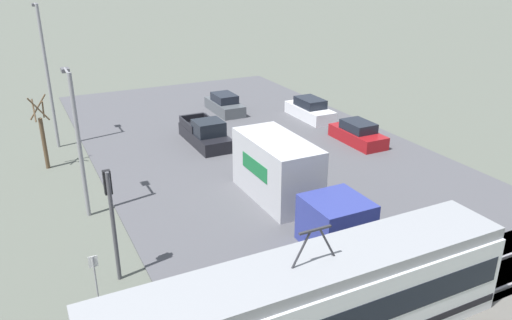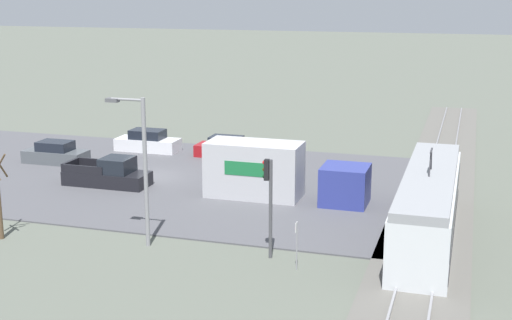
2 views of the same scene
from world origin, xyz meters
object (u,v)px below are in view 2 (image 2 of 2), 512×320
(box_truck, at_px, (276,173))
(traffic_light_pole, at_px, (269,194))
(no_parking_sign, at_px, (297,241))
(sedan_car_1, at_px, (226,148))
(sedan_car_0, at_px, (148,142))
(light_rail_tram, at_px, (428,206))
(street_lamp_near_crossing, at_px, (141,161))
(pickup_truck, at_px, (109,174))
(sedan_car_2, at_px, (56,154))

(box_truck, height_order, traffic_light_pole, traffic_light_pole)
(no_parking_sign, bearing_deg, sedan_car_1, -152.46)
(sedan_car_1, height_order, no_parking_sign, no_parking_sign)
(box_truck, bearing_deg, sedan_car_0, -126.13)
(sedan_car_1, relative_size, traffic_light_pole, 0.95)
(light_rail_tram, relative_size, street_lamp_near_crossing, 1.94)
(traffic_light_pole, bearing_deg, light_rail_tram, 124.95)
(pickup_truck, distance_m, sedan_car_2, 7.60)
(sedan_car_0, relative_size, sedan_car_1, 1.09)
(sedan_car_1, bearing_deg, pickup_truck, -25.07)
(pickup_truck, bearing_deg, box_truck, 92.09)
(sedan_car_2, distance_m, no_parking_sign, 24.98)
(traffic_light_pole, bearing_deg, sedan_car_1, -155.04)
(light_rail_tram, xyz_separation_m, sedan_car_1, (-13.39, -15.15, -0.97))
(light_rail_tram, xyz_separation_m, sedan_car_2, (-8.09, -25.95, -0.95))
(sedan_car_1, relative_size, street_lamp_near_crossing, 0.61)
(sedan_car_1, bearing_deg, box_truck, 34.57)
(street_lamp_near_crossing, relative_size, no_parking_sign, 3.26)
(light_rail_tram, distance_m, sedan_car_0, 25.35)
(traffic_light_pole, bearing_deg, sedan_car_2, -123.65)
(box_truck, distance_m, traffic_light_pole, 9.42)
(pickup_truck, relative_size, sedan_car_0, 1.11)
(street_lamp_near_crossing, bearing_deg, sedan_car_2, -134.91)
(sedan_car_0, distance_m, street_lamp_near_crossing, 20.58)
(street_lamp_near_crossing, bearing_deg, box_truck, 156.70)
(pickup_truck, height_order, sedan_car_0, pickup_truck)
(box_truck, bearing_deg, street_lamp_near_crossing, -23.30)
(street_lamp_near_crossing, bearing_deg, pickup_truck, -143.09)
(sedan_car_0, height_order, sedan_car_1, sedan_car_0)
(pickup_truck, xyz_separation_m, traffic_light_pole, (8.66, 12.84, 2.27))
(no_parking_sign, bearing_deg, street_lamp_near_crossing, -96.21)
(no_parking_sign, bearing_deg, light_rail_tram, 138.09)
(sedan_car_1, height_order, sedan_car_2, sedan_car_2)
(sedan_car_2, xyz_separation_m, street_lamp_near_crossing, (13.00, 13.04, 3.47))
(box_truck, relative_size, sedan_car_2, 2.12)
(box_truck, xyz_separation_m, no_parking_sign, (10.10, 3.75, -0.23))
(light_rail_tram, height_order, no_parking_sign, light_rail_tram)
(sedan_car_2, bearing_deg, no_parking_sign, -123.67)
(sedan_car_0, bearing_deg, traffic_light_pole, 38.97)
(traffic_light_pole, xyz_separation_m, no_parking_sign, (1.05, 1.56, -1.69))
(light_rail_tram, relative_size, box_truck, 1.47)
(sedan_car_1, xyz_separation_m, street_lamp_near_crossing, (18.31, 2.25, 3.49))
(pickup_truck, xyz_separation_m, sedan_car_1, (-9.44, 4.42, -0.07))
(traffic_light_pole, height_order, no_parking_sign, traffic_light_pole)
(light_rail_tram, xyz_separation_m, street_lamp_near_crossing, (4.91, -12.91, 2.52))
(box_truck, distance_m, no_parking_sign, 10.78)
(traffic_light_pole, bearing_deg, box_truck, -166.41)
(light_rail_tram, distance_m, sedan_car_1, 20.25)
(sedan_car_1, xyz_separation_m, no_parking_sign, (19.15, 9.99, 0.65))
(light_rail_tram, distance_m, no_parking_sign, 7.74)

